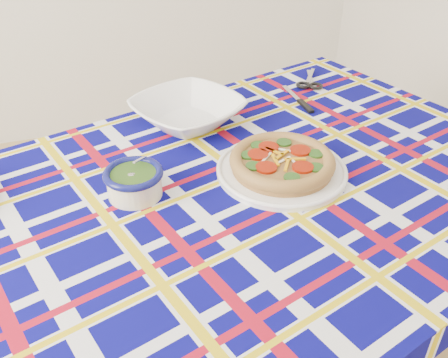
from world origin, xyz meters
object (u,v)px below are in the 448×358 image
object	(u,v)px
main_focaccia_plate	(282,162)
serving_bowl	(188,112)
pesto_bowl	(134,180)
dining_table	(225,223)

from	to	relation	value
main_focaccia_plate	serving_bowl	distance (m)	0.38
main_focaccia_plate	pesto_bowl	size ratio (longest dim) A/B	2.41
main_focaccia_plate	pesto_bowl	world-z (taller)	pesto_bowl
dining_table	main_focaccia_plate	bearing A→B (deg)	-0.27
main_focaccia_plate	serving_bowl	xyz separation A→B (m)	(-0.16, 0.35, 0.00)
serving_bowl	main_focaccia_plate	bearing A→B (deg)	-65.57
dining_table	serving_bowl	xyz separation A→B (m)	(0.02, 0.40, 0.12)
dining_table	pesto_bowl	distance (m)	0.26
dining_table	pesto_bowl	size ratio (longest dim) A/B	13.50
main_focaccia_plate	serving_bowl	size ratio (longest dim) A/B	1.11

